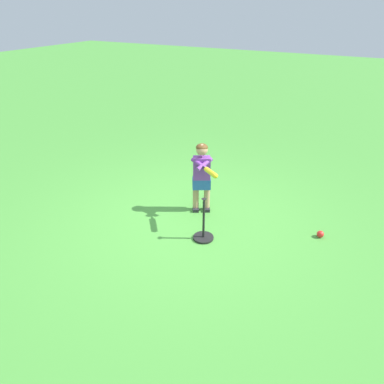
% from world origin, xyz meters
% --- Properties ---
extents(ground_plane, '(40.00, 40.00, 0.00)m').
position_xyz_m(ground_plane, '(0.00, 0.00, 0.00)').
color(ground_plane, '#479338').
extents(child_batter, '(0.62, 0.63, 1.08)m').
position_xyz_m(child_batter, '(-0.03, -0.36, 0.65)').
color(child_batter, '#232328').
rests_on(child_batter, ground).
extents(play_ball_midfield, '(0.10, 0.10, 0.10)m').
position_xyz_m(play_ball_midfield, '(-1.79, -0.50, 0.05)').
color(play_ball_midfield, red).
rests_on(play_ball_midfield, ground).
extents(batting_tee, '(0.28, 0.28, 0.62)m').
position_xyz_m(batting_tee, '(-0.39, 0.29, 0.10)').
color(batting_tee, black).
rests_on(batting_tee, ground).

